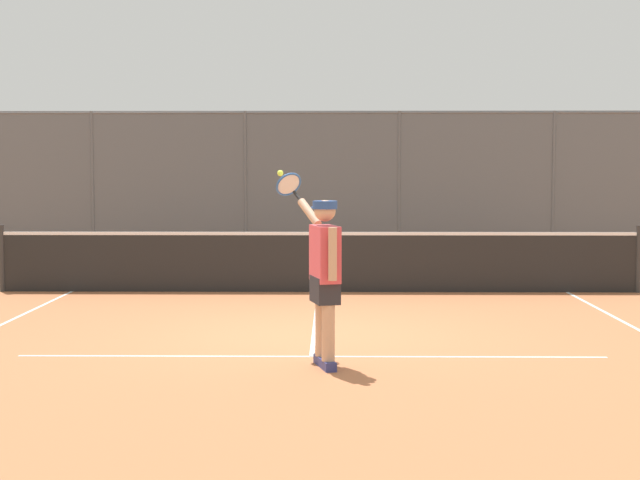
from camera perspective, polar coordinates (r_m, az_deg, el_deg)
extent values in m
plane|color=#B76B42|center=(11.10, -0.38, -5.88)|extent=(60.00, 60.00, 0.00)
cube|color=white|center=(9.97, -0.51, -7.03)|extent=(6.18, 0.05, 0.01)
cube|color=white|center=(12.54, -0.25, -4.69)|extent=(0.05, 5.21, 0.01)
cylinder|color=#565B60|center=(20.77, 13.88, 3.18)|extent=(0.07, 0.07, 3.19)
cylinder|color=#565B60|center=(20.28, 4.79, 3.27)|extent=(0.07, 0.07, 3.19)
cylinder|color=#565B60|center=(20.31, -4.51, 3.27)|extent=(0.07, 0.07, 3.19)
cylinder|color=#565B60|center=(20.87, -13.54, 3.19)|extent=(0.07, 0.07, 3.19)
cylinder|color=#565B60|center=(20.26, 0.14, 7.68)|extent=(16.42, 0.05, 0.05)
cube|color=#565B60|center=(20.23, 0.13, 3.28)|extent=(16.42, 0.02, 3.19)
cube|color=#2D6B33|center=(20.88, 0.15, 2.78)|extent=(19.42, 0.90, 2.81)
cube|color=silver|center=(20.13, 0.13, -1.06)|extent=(17.42, 0.18, 0.15)
cylinder|color=#2D2D2D|center=(15.82, 18.65, -1.09)|extent=(0.09, 0.09, 1.07)
cylinder|color=#2D2D2D|center=(15.96, -18.63, -1.05)|extent=(0.09, 0.09, 1.07)
cube|color=black|center=(15.06, -0.08, -1.43)|extent=(10.08, 0.02, 0.91)
cube|color=white|center=(15.02, -0.08, 0.39)|extent=(10.08, 0.04, 0.05)
cube|color=white|center=(15.06, -0.08, -1.43)|extent=(0.05, 0.04, 0.91)
cube|color=navy|center=(9.33, 0.50, -7.57)|extent=(0.17, 0.28, 0.09)
cylinder|color=tan|center=(9.25, 0.50, -4.97)|extent=(0.13, 0.13, 0.77)
cube|color=navy|center=(9.57, 0.10, -7.26)|extent=(0.17, 0.28, 0.09)
cylinder|color=tan|center=(9.50, 0.10, -4.73)|extent=(0.13, 0.13, 0.77)
cube|color=#28282D|center=(9.33, 0.30, -3.01)|extent=(0.32, 0.44, 0.26)
cube|color=#DB4C56|center=(9.29, 0.30, -0.83)|extent=(0.32, 0.51, 0.55)
cylinder|color=tan|center=(9.01, 0.76, -0.85)|extent=(0.08, 0.08, 0.51)
cylinder|color=tan|center=(9.68, -0.64, 1.66)|extent=(0.27, 0.36, 0.29)
sphere|color=tan|center=(9.26, 0.30, 1.77)|extent=(0.21, 0.21, 0.21)
cylinder|color=#284C93|center=(9.26, 0.30, 2.13)|extent=(0.30, 0.30, 0.08)
cube|color=#284C93|center=(9.37, 0.12, 1.97)|extent=(0.22, 0.23, 0.02)
cylinder|color=black|center=(9.88, -1.36, 2.64)|extent=(0.12, 0.16, 0.13)
torus|color=#28569E|center=(10.04, -1.91, 3.37)|extent=(0.35, 0.31, 0.26)
cylinder|color=silver|center=(10.04, -1.91, 3.37)|extent=(0.28, 0.25, 0.21)
sphere|color=#C1D138|center=(10.20, -2.41, 4.05)|extent=(0.07, 0.07, 0.07)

